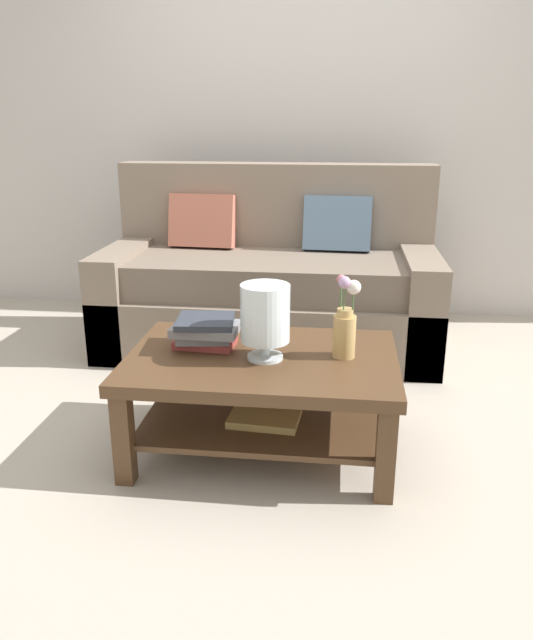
{
  "coord_description": "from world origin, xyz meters",
  "views": [
    {
      "loc": [
        0.27,
        -2.72,
        1.33
      ],
      "look_at": [
        -0.02,
        -0.28,
        0.52
      ],
      "focal_mm": 34.76,
      "sensor_mm": 36.0,
      "label": 1
    }
  ],
  "objects": [
    {
      "name": "ground_plane",
      "position": [
        0.0,
        0.0,
        0.0
      ],
      "size": [
        10.0,
        10.0,
        0.0
      ],
      "primitive_type": "plane",
      "color": "#ADA393"
    },
    {
      "name": "back_wall",
      "position": [
        0.0,
        1.65,
        1.35
      ],
      "size": [
        6.4,
        0.12,
        2.7
      ],
      "primitive_type": "cube",
      "color": "#BCB7B2",
      "rests_on": "ground"
    },
    {
      "name": "couch",
      "position": [
        -0.14,
        0.86,
        0.36
      ],
      "size": [
        1.94,
        0.9,
        1.06
      ],
      "color": "#7A6B5B",
      "rests_on": "ground"
    },
    {
      "name": "coffee_table",
      "position": [
        -0.02,
        -0.43,
        0.31
      ],
      "size": [
        1.08,
        0.73,
        0.42
      ],
      "color": "#4C331E",
      "rests_on": "ground"
    },
    {
      "name": "book_stack_main",
      "position": [
        -0.27,
        -0.36,
        0.49
      ],
      "size": [
        0.27,
        0.24,
        0.13
      ],
      "color": "#993833",
      "rests_on": "coffee_table"
    },
    {
      "name": "glass_hurricane_vase",
      "position": [
        -0.0,
        -0.46,
        0.6
      ],
      "size": [
        0.19,
        0.19,
        0.3
      ],
      "color": "silver",
      "rests_on": "coffee_table"
    },
    {
      "name": "flower_pitcher",
      "position": [
        0.3,
        -0.4,
        0.55
      ],
      "size": [
        0.1,
        0.09,
        0.33
      ],
      "color": "tan",
      "rests_on": "coffee_table"
    }
  ]
}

